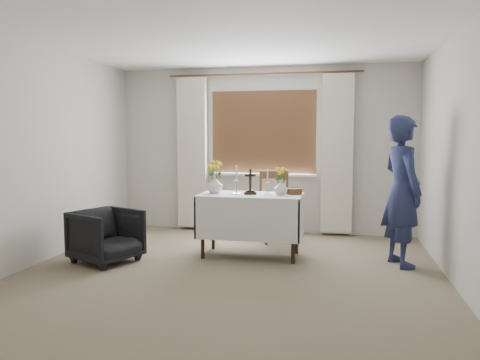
% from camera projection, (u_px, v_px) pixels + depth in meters
% --- Properties ---
extents(ground, '(5.00, 5.00, 0.00)m').
position_uv_depth(ground, '(224.00, 279.00, 4.79)').
color(ground, '#7C6A56').
rests_on(ground, ground).
extents(altar_table, '(1.24, 0.64, 0.76)m').
position_uv_depth(altar_table, '(251.00, 225.00, 5.69)').
color(altar_table, white).
rests_on(altar_table, ground).
extents(wooden_chair, '(0.59, 0.59, 0.98)m').
position_uv_depth(wooden_chair, '(277.00, 206.00, 6.48)').
color(wooden_chair, brown).
rests_on(wooden_chair, ground).
extents(armchair, '(0.89, 0.88, 0.62)m').
position_uv_depth(armchair, '(106.00, 236.00, 5.43)').
color(armchair, black).
rests_on(armchair, ground).
extents(person, '(0.61, 0.73, 1.70)m').
position_uv_depth(person, '(402.00, 191.00, 5.24)').
color(person, navy).
rests_on(person, ground).
extents(radiator, '(1.10, 0.10, 0.60)m').
position_uv_depth(radiator, '(262.00, 213.00, 7.12)').
color(radiator, white).
rests_on(radiator, ground).
extents(wooden_cross, '(0.17, 0.14, 0.31)m').
position_uv_depth(wooden_cross, '(250.00, 182.00, 5.63)').
color(wooden_cross, black).
rests_on(wooden_cross, altar_table).
extents(candlestick_left, '(0.13, 0.13, 0.35)m').
position_uv_depth(candlestick_left, '(236.00, 180.00, 5.65)').
color(candlestick_left, silver).
rests_on(candlestick_left, altar_table).
extents(candlestick_right, '(0.10, 0.10, 0.31)m').
position_uv_depth(candlestick_right, '(268.00, 182.00, 5.57)').
color(candlestick_right, silver).
rests_on(candlestick_right, altar_table).
extents(flower_vase_left, '(0.22, 0.22, 0.21)m').
position_uv_depth(flower_vase_left, '(215.00, 185.00, 5.76)').
color(flower_vase_left, silver).
rests_on(flower_vase_left, altar_table).
extents(flower_vase_right, '(0.21, 0.21, 0.17)m').
position_uv_depth(flower_vase_right, '(281.00, 188.00, 5.59)').
color(flower_vase_right, silver).
rests_on(flower_vase_right, altar_table).
extents(wicker_basket, '(0.25, 0.25, 0.07)m').
position_uv_depth(wicker_basket, '(294.00, 191.00, 5.66)').
color(wicker_basket, brown).
rests_on(wicker_basket, altar_table).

